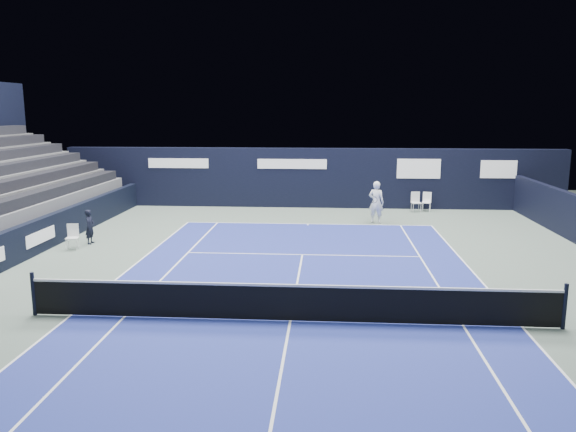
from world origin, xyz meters
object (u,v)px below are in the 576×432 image
object	(u,v)px
folding_chair_back_b	(416,200)
tennis_net	(290,302)
line_judge_chair	(73,235)
folding_chair_back_a	(427,198)
tennis_player	(376,202)

from	to	relation	value
folding_chair_back_b	tennis_net	size ratio (longest dim) A/B	0.08
folding_chair_back_b	tennis_net	xyz separation A→B (m)	(-5.30, -15.43, -0.06)
folding_chair_back_b	line_judge_chair	size ratio (longest dim) A/B	1.08
folding_chair_back_a	tennis_net	bearing A→B (deg)	-95.28
tennis_player	tennis_net	bearing A→B (deg)	-103.90
folding_chair_back_b	tennis_net	bearing A→B (deg)	-116.04
line_judge_chair	tennis_net	xyz separation A→B (m)	(8.48, -6.67, -0.02)
folding_chair_back_b	tennis_net	distance (m)	16.31
line_judge_chair	tennis_net	distance (m)	10.79
folding_chair_back_a	line_judge_chair	xyz separation A→B (m)	(-14.39, -9.08, -0.11)
folding_chair_back_b	folding_chair_back_a	bearing A→B (deg)	20.59
folding_chair_back_a	tennis_net	xyz separation A→B (m)	(-5.91, -15.75, -0.13)
line_judge_chair	tennis_net	world-z (taller)	tennis_net
folding_chair_back_a	tennis_player	distance (m)	4.43
folding_chair_back_a	tennis_player	xyz separation A→B (m)	(-2.85, -3.38, 0.32)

